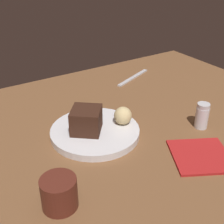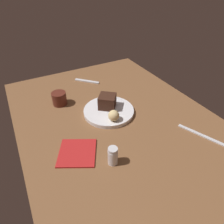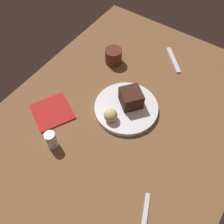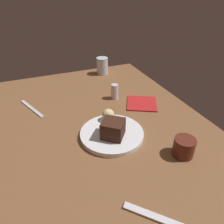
{
  "view_description": "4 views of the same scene",
  "coord_description": "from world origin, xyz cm",
  "px_view_note": "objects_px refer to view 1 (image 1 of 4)",
  "views": [
    {
      "loc": [
        -40.09,
        -60.2,
        47.17
      ],
      "look_at": [
        -1.66,
        -0.01,
        7.55
      ],
      "focal_mm": 48.54,
      "sensor_mm": 36.0,
      "label": 1
    },
    {
      "loc": [
        58.05,
        -34.94,
        59.25
      ],
      "look_at": [
        -3.13,
        -1.92,
        6.71
      ],
      "focal_mm": 31.68,
      "sensor_mm": 36.0,
      "label": 2
    },
    {
      "loc": [
        41.29,
        26.17,
        81.62
      ],
      "look_at": [
        -2.0,
        -3.6,
        6.14
      ],
      "focal_mm": 41.74,
      "sensor_mm": 36.0,
      "label": 3
    },
    {
      "loc": [
        -64.95,
        22.24,
        52.92
      ],
      "look_at": [
        -1.12,
        -3.94,
        8.96
      ],
      "focal_mm": 34.05,
      "sensor_mm": 36.0,
      "label": 4
    }
  ],
  "objects_px": {
    "butter_knife": "(133,78)",
    "salt_shaker": "(202,116)",
    "bread_roll": "(121,116)",
    "dessert_plate": "(95,132)",
    "chocolate_cake_slice": "(86,120)",
    "folded_napkin": "(201,156)",
    "coffee_cup": "(59,193)"
  },
  "relations": [
    {
      "from": "dessert_plate",
      "to": "coffee_cup",
      "type": "bearing_deg",
      "value": -135.03
    },
    {
      "from": "dessert_plate",
      "to": "chocolate_cake_slice",
      "type": "relative_size",
      "value": 3.14
    },
    {
      "from": "bread_roll",
      "to": "salt_shaker",
      "type": "height_order",
      "value": "salt_shaker"
    },
    {
      "from": "dessert_plate",
      "to": "coffee_cup",
      "type": "height_order",
      "value": "coffee_cup"
    },
    {
      "from": "dessert_plate",
      "to": "salt_shaker",
      "type": "relative_size",
      "value": 3.25
    },
    {
      "from": "salt_shaker",
      "to": "butter_knife",
      "type": "height_order",
      "value": "salt_shaker"
    },
    {
      "from": "coffee_cup",
      "to": "folded_napkin",
      "type": "bearing_deg",
      "value": -6.3
    },
    {
      "from": "dessert_plate",
      "to": "chocolate_cake_slice",
      "type": "distance_m",
      "value": 0.05
    },
    {
      "from": "chocolate_cake_slice",
      "to": "salt_shaker",
      "type": "xyz_separation_m",
      "value": [
        0.29,
        -0.13,
        -0.01
      ]
    },
    {
      "from": "chocolate_cake_slice",
      "to": "coffee_cup",
      "type": "distance_m",
      "value": 0.24
    },
    {
      "from": "butter_knife",
      "to": "salt_shaker",
      "type": "bearing_deg",
      "value": -119.47
    },
    {
      "from": "salt_shaker",
      "to": "folded_napkin",
      "type": "distance_m",
      "value": 0.14
    },
    {
      "from": "bread_roll",
      "to": "folded_napkin",
      "type": "relative_size",
      "value": 0.36
    },
    {
      "from": "salt_shaker",
      "to": "coffee_cup",
      "type": "bearing_deg",
      "value": -172.66
    },
    {
      "from": "dessert_plate",
      "to": "coffee_cup",
      "type": "xyz_separation_m",
      "value": [
        -0.18,
        -0.18,
        0.02
      ]
    },
    {
      "from": "coffee_cup",
      "to": "butter_knife",
      "type": "height_order",
      "value": "coffee_cup"
    },
    {
      "from": "bread_roll",
      "to": "dessert_plate",
      "type": "bearing_deg",
      "value": 167.34
    },
    {
      "from": "salt_shaker",
      "to": "butter_knife",
      "type": "relative_size",
      "value": 0.38
    },
    {
      "from": "bread_roll",
      "to": "chocolate_cake_slice",
      "type": "bearing_deg",
      "value": 167.69
    },
    {
      "from": "chocolate_cake_slice",
      "to": "folded_napkin",
      "type": "xyz_separation_m",
      "value": [
        0.19,
        -0.22,
        -0.05
      ]
    },
    {
      "from": "dessert_plate",
      "to": "folded_napkin",
      "type": "bearing_deg",
      "value": -52.94
    },
    {
      "from": "butter_knife",
      "to": "dessert_plate",
      "type": "bearing_deg",
      "value": -162.49
    },
    {
      "from": "chocolate_cake_slice",
      "to": "bread_roll",
      "type": "relative_size",
      "value": 1.55
    },
    {
      "from": "chocolate_cake_slice",
      "to": "folded_napkin",
      "type": "height_order",
      "value": "chocolate_cake_slice"
    },
    {
      "from": "bread_roll",
      "to": "coffee_cup",
      "type": "distance_m",
      "value": 0.3
    },
    {
      "from": "salt_shaker",
      "to": "folded_napkin",
      "type": "relative_size",
      "value": 0.53
    },
    {
      "from": "salt_shaker",
      "to": "folded_napkin",
      "type": "bearing_deg",
      "value": -136.44
    },
    {
      "from": "bread_roll",
      "to": "folded_napkin",
      "type": "distance_m",
      "value": 0.22
    },
    {
      "from": "bread_roll",
      "to": "salt_shaker",
      "type": "bearing_deg",
      "value": -28.92
    },
    {
      "from": "dessert_plate",
      "to": "folded_napkin",
      "type": "height_order",
      "value": "dessert_plate"
    },
    {
      "from": "chocolate_cake_slice",
      "to": "salt_shaker",
      "type": "bearing_deg",
      "value": -23.85
    },
    {
      "from": "butter_knife",
      "to": "coffee_cup",
      "type": "bearing_deg",
      "value": -160.44
    }
  ]
}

